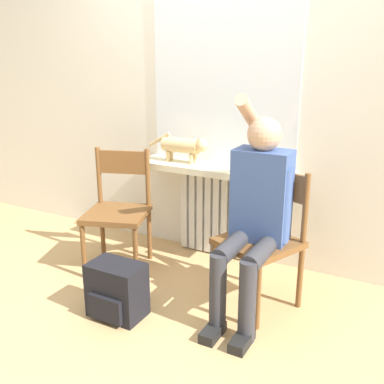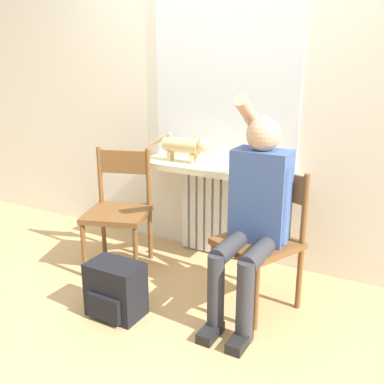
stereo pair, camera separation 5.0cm
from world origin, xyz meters
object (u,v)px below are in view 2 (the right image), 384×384
at_px(chair_right, 262,237).
at_px(cat, 186,146).
at_px(backpack, 115,290).
at_px(chair_left, 119,208).
at_px(person, 255,209).

height_order(chair_right, cat, cat).
distance_m(cat, backpack, 1.24).
bearing_deg(backpack, chair_right, 37.95).
relative_size(chair_left, chair_right, 1.00).
bearing_deg(chair_left, cat, 34.36).
xyz_separation_m(cat, backpack, (0.08, -1.01, -0.72)).
bearing_deg(person, chair_right, 81.22).
bearing_deg(cat, chair_right, -28.56).
xyz_separation_m(chair_left, backpack, (0.40, -0.57, -0.29)).
height_order(cat, backpack, cat).
xyz_separation_m(chair_left, chair_right, (1.13, -0.00, 0.00)).
bearing_deg(cat, backpack, -85.59).
xyz_separation_m(chair_left, person, (1.11, -0.11, 0.22)).
bearing_deg(chair_left, person, -24.58).
height_order(chair_right, backpack, chair_right).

